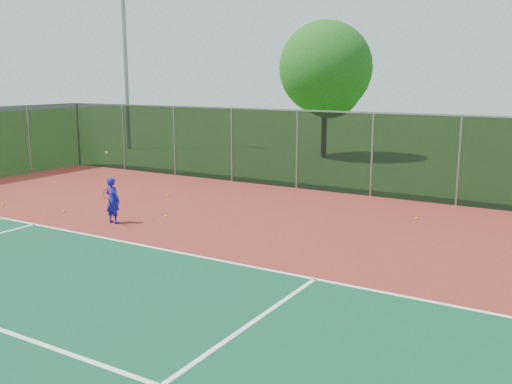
% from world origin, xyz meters
% --- Properties ---
extents(ground, '(120.00, 120.00, 0.00)m').
position_xyz_m(ground, '(0.00, 0.00, 0.00)').
color(ground, '#2C621C').
rests_on(ground, ground).
extents(court_apron, '(30.00, 20.00, 0.02)m').
position_xyz_m(court_apron, '(0.00, 2.00, 0.01)').
color(court_apron, maroon).
rests_on(court_apron, ground).
extents(court_lines, '(22.10, 13.05, 0.00)m').
position_xyz_m(court_lines, '(2.00, -1.88, 0.03)').
color(court_lines, white).
rests_on(court_lines, court_apron).
extents(fence_back, '(30.00, 0.06, 3.03)m').
position_xyz_m(fence_back, '(0.00, 12.00, 1.56)').
color(fence_back, black).
rests_on(fence_back, court_apron).
extents(tennis_player, '(0.59, 0.59, 2.10)m').
position_xyz_m(tennis_player, '(-5.14, 4.33, 0.71)').
color(tennis_player, '#1117A3').
rests_on(tennis_player, court_apron).
extents(practice_ball_0, '(0.07, 0.07, 0.07)m').
position_xyz_m(practice_ball_0, '(-9.99, 4.11, 0.06)').
color(practice_ball_0, '#C3D518').
rests_on(practice_ball_0, court_apron).
extents(practice_ball_1, '(0.07, 0.07, 0.07)m').
position_xyz_m(practice_ball_1, '(-6.30, 8.21, 0.06)').
color(practice_ball_1, '#C3D518').
rests_on(practice_ball_1, court_apron).
extents(practice_ball_2, '(0.07, 0.07, 0.07)m').
position_xyz_m(practice_ball_2, '(-4.27, 5.66, 0.06)').
color(practice_ball_2, '#C3D518').
rests_on(practice_ball_2, court_apron).
extents(practice_ball_3, '(0.07, 0.07, 0.07)m').
position_xyz_m(practice_ball_3, '(2.40, 9.36, 0.06)').
color(practice_ball_3, '#C3D518').
rests_on(practice_ball_3, court_apron).
extents(practice_ball_4, '(0.07, 0.07, 0.07)m').
position_xyz_m(practice_ball_4, '(-7.50, 4.52, 0.06)').
color(practice_ball_4, '#C3D518').
rests_on(practice_ball_4, court_apron).
extents(floodlight_nw, '(0.90, 0.40, 13.25)m').
position_xyz_m(floodlight_nw, '(-17.51, 18.16, 7.41)').
color(floodlight_nw, gray).
rests_on(floodlight_nw, ground).
extents(tree_back_left, '(4.91, 4.91, 7.22)m').
position_xyz_m(tree_back_left, '(-5.67, 20.59, 4.53)').
color(tree_back_left, '#3B2215').
rests_on(tree_back_left, ground).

